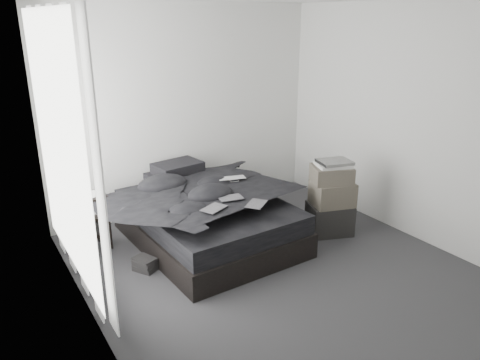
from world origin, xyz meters
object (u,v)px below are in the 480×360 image
bed (209,230)px  side_stand (92,223)px  box_lower (329,218)px  laptop (233,174)px

bed → side_stand: size_ratio=3.15×
bed → box_lower: (1.32, -0.55, 0.04)m
bed → box_lower: 1.43m
bed → laptop: (0.36, 0.06, 0.59)m
bed → box_lower: bearing=-25.3°
bed → laptop: bearing=7.5°
box_lower → bed: bearing=157.2°
bed → box_lower: size_ratio=4.08×
side_stand → box_lower: 2.69m
side_stand → box_lower: size_ratio=1.29×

